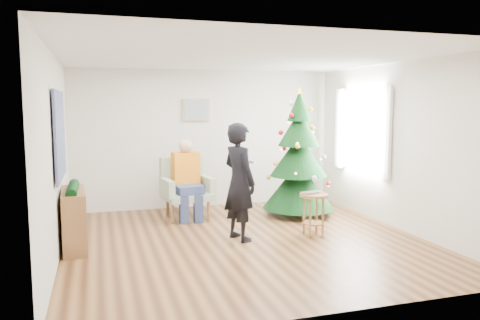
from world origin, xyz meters
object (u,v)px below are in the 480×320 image
object	(u,v)px
stool	(313,214)
console	(74,219)
christmas_tree	(299,158)
armchair	(186,196)
standing_man	(239,182)

from	to	relation	value
stool	console	distance (m)	3.40
christmas_tree	stool	world-z (taller)	christmas_tree
christmas_tree	console	world-z (taller)	christmas_tree
christmas_tree	stool	size ratio (longest dim) A/B	3.59
christmas_tree	armchair	xyz separation A→B (m)	(-1.95, 0.34, -0.63)
christmas_tree	stool	bearing A→B (deg)	-104.42
stool	standing_man	xyz separation A→B (m)	(-1.12, 0.13, 0.52)
christmas_tree	armchair	bearing A→B (deg)	170.03
christmas_tree	armchair	size ratio (longest dim) A/B	2.19
christmas_tree	console	bearing A→B (deg)	-165.81
armchair	standing_man	xyz separation A→B (m)	(0.49, -1.53, 0.46)
armchair	standing_man	bearing A→B (deg)	-80.14
armchair	christmas_tree	bearing A→B (deg)	-17.90
standing_man	console	size ratio (longest dim) A/B	1.69
christmas_tree	stool	xyz separation A→B (m)	(-0.34, -1.32, -0.70)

